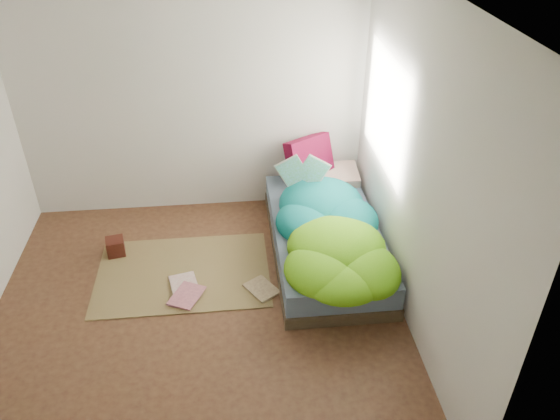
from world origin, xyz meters
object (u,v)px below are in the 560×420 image
at_px(bed, 325,239).
at_px(pillow_magenta, 310,161).
at_px(open_book, 303,162).
at_px(floor_book_b, 175,293).
at_px(wooden_box, 116,247).
at_px(floor_book_a, 171,288).

bearing_deg(bed, pillow_magenta, 92.53).
bearing_deg(open_book, floor_book_b, -140.32).
relative_size(bed, wooden_box, 11.99).
xyz_separation_m(bed, wooden_box, (-2.03, 0.19, -0.07)).
relative_size(bed, open_book, 4.69).
distance_m(open_book, floor_book_a, 1.71).
bearing_deg(floor_book_b, pillow_magenta, 69.00).
bearing_deg(wooden_box, floor_book_b, -47.48).
xyz_separation_m(pillow_magenta, floor_book_b, (-1.39, -1.29, -0.56)).
bearing_deg(open_book, pillow_magenta, 77.05).
xyz_separation_m(open_book, floor_book_a, (-1.29, -0.80, -0.79)).
distance_m(pillow_magenta, floor_book_b, 1.98).
distance_m(pillow_magenta, wooden_box, 2.15).
height_order(open_book, wooden_box, open_book).
bearing_deg(pillow_magenta, bed, -117.92).
height_order(floor_book_a, floor_book_b, floor_book_b).
bearing_deg(wooden_box, open_book, 6.48).
relative_size(pillow_magenta, open_book, 1.17).
distance_m(bed, floor_book_b, 1.51).
bearing_deg(floor_book_a, pillow_magenta, 27.29).
height_order(pillow_magenta, floor_book_a, pillow_magenta).
height_order(open_book, floor_book_a, open_book).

